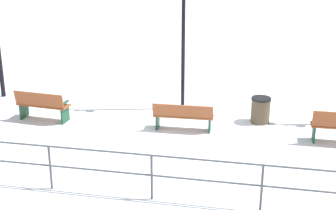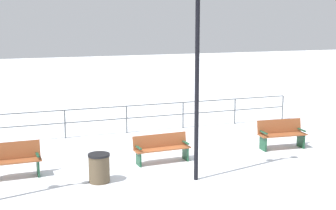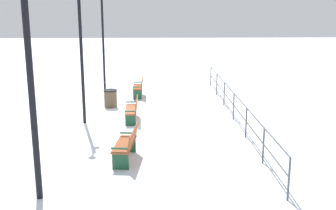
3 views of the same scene
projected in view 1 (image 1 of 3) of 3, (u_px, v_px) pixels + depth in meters
The scene contains 6 objects.
ground_plane at pixel (183, 130), 14.28m from camera, with size 80.00×80.00×0.00m, color white.
bench_second at pixel (183, 116), 14.06m from camera, with size 0.53×1.71×0.83m.
bench_third at pixel (42, 105), 14.77m from camera, with size 0.70×1.62×0.94m.
lamppost_middle at pixel (184, 1), 14.79m from camera, with size 0.23×1.10×5.28m.
waterfront_railing at pixel (152, 169), 10.41m from camera, with size 0.05×13.67×1.04m.
trash_bin at pixel (260, 110), 14.69m from camera, with size 0.57×0.57×0.77m.
Camera 1 is at (-13.04, -2.19, 5.47)m, focal length 53.55 mm.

